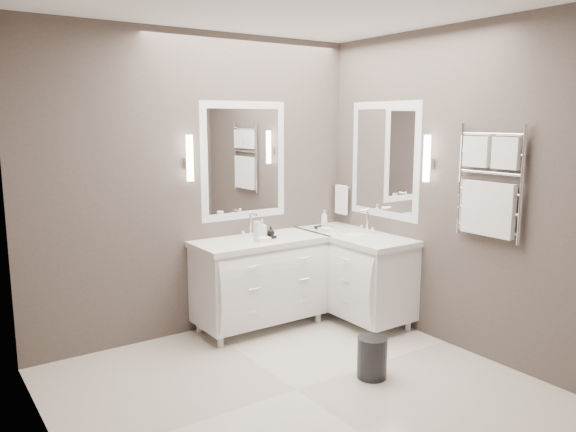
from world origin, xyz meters
TOP-DOWN VIEW (x-y plane):
  - floor at (0.00, 0.00)m, footprint 3.20×3.00m
  - wall_back at (0.00, 1.50)m, footprint 3.20×0.01m
  - wall_front at (0.00, -1.50)m, footprint 3.20×0.01m
  - wall_left at (-1.60, 0.00)m, footprint 0.01×3.00m
  - wall_right at (1.60, 0.00)m, footprint 0.01×3.00m
  - vanity_back at (0.45, 1.23)m, footprint 1.24×0.59m
  - vanity_right at (1.33, 0.90)m, footprint 0.59×1.24m
  - mirror_back at (0.45, 1.49)m, footprint 0.90×0.02m
  - mirror_right at (1.59, 0.80)m, footprint 0.02×0.90m
  - sconce_back at (-0.13, 1.43)m, footprint 0.06×0.06m
  - sconce_right at (1.53, 0.22)m, footprint 0.06×0.06m
  - towel_bar_corner at (1.54, 1.36)m, footprint 0.03×0.22m
  - towel_ladder at (1.55, -0.40)m, footprint 0.06×0.58m
  - waste_bin at (0.59, -0.16)m, footprint 0.23×0.23m
  - amenity_tray_back at (0.51, 1.20)m, footprint 0.16×0.13m
  - amenity_tray_right at (1.23, 1.25)m, footprint 0.14×0.18m
  - water_bottle at (0.37, 1.13)m, footprint 0.08×0.08m
  - soap_bottle_a at (0.48, 1.22)m, footprint 0.09×0.09m
  - soap_bottle_b at (0.54, 1.17)m, footprint 0.08×0.08m
  - soap_bottle_c at (1.23, 1.25)m, footprint 0.07×0.07m

SIDE VIEW (x-z plane):
  - floor at x=0.00m, z-range -0.01..0.00m
  - waste_bin at x=0.59m, z-range 0.00..0.32m
  - vanity_back at x=0.45m, z-range 0.00..0.97m
  - vanity_right at x=1.33m, z-range 0.00..0.97m
  - amenity_tray_back at x=0.51m, z-range 0.85..0.87m
  - amenity_tray_right at x=1.23m, z-range 0.85..0.87m
  - soap_bottle_b at x=0.54m, z-range 0.87..0.97m
  - water_bottle at x=0.37m, z-range 0.85..1.03m
  - soap_bottle_a at x=0.48m, z-range 0.87..1.02m
  - soap_bottle_c at x=1.23m, z-range 0.87..1.04m
  - towel_bar_corner at x=1.54m, z-range 0.97..1.27m
  - wall_back at x=0.00m, z-range 0.00..2.70m
  - wall_front at x=0.00m, z-range 0.00..2.70m
  - wall_left at x=-1.60m, z-range 0.00..2.70m
  - wall_right at x=1.60m, z-range 0.00..2.70m
  - towel_ladder at x=1.55m, z-range 0.94..1.84m
  - mirror_back at x=0.45m, z-range 1.00..2.10m
  - mirror_right at x=1.59m, z-range 1.00..2.10m
  - sconce_back at x=-0.13m, z-range 1.39..1.79m
  - sconce_right at x=1.53m, z-range 1.39..1.79m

